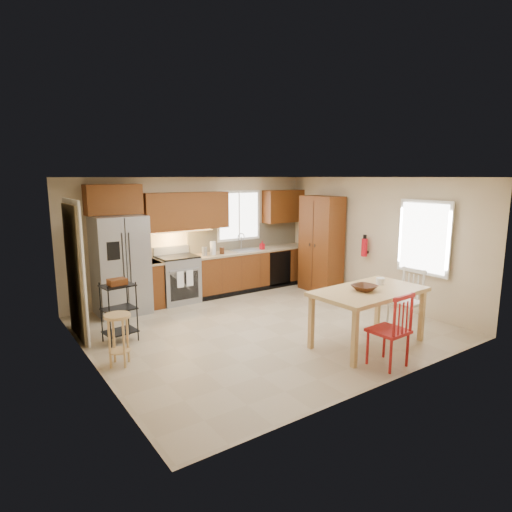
{
  "coord_description": "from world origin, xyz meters",
  "views": [
    {
      "loc": [
        -4.02,
        -5.61,
        2.51
      ],
      "look_at": [
        0.14,
        0.4,
        1.15
      ],
      "focal_mm": 30.0,
      "sensor_mm": 36.0,
      "label": 1
    }
  ],
  "objects": [
    {
      "name": "backsplash",
      "position": [
        1.29,
        2.48,
        1.18
      ],
      "size": [
        2.92,
        0.03,
        0.55
      ],
      "primitive_type": "cube",
      "color": "beige",
      "rests_on": "wall_back"
    },
    {
      "name": "dishwasher",
      "position": [
        1.85,
        1.91,
        0.45
      ],
      "size": [
        0.6,
        0.02,
        0.78
      ],
      "primitive_type": "cube",
      "color": "black",
      "rests_on": "floor"
    },
    {
      "name": "wall_front",
      "position": [
        0.0,
        -2.5,
        1.25
      ],
      "size": [
        5.5,
        0.02,
        2.5
      ],
      "primitive_type": "cube",
      "color": "#CCB793",
      "rests_on": "ground"
    },
    {
      "name": "wall_left",
      "position": [
        -2.75,
        0.0,
        1.25
      ],
      "size": [
        0.02,
        5.0,
        2.5
      ],
      "primitive_type": "cube",
      "color": "#CCB793",
      "rests_on": "ground"
    },
    {
      "name": "floor",
      "position": [
        0.0,
        0.0,
        0.0
      ],
      "size": [
        5.5,
        5.5,
        0.0
      ],
      "primitive_type": "plane",
      "color": "tan",
      "rests_on": "ground"
    },
    {
      "name": "chair_red",
      "position": [
        0.51,
        -2.16,
        0.51
      ],
      "size": [
        0.5,
        0.5,
        1.02
      ],
      "primitive_type": null,
      "rotation": [
        0.0,
        0.0,
        0.05
      ],
      "color": "#AA1A1A",
      "rests_on": "floor"
    },
    {
      "name": "window_back",
      "position": [
        1.1,
        2.48,
        1.65
      ],
      "size": [
        1.12,
        0.04,
        1.12
      ],
      "primitive_type": "cube",
      "color": "white",
      "rests_on": "wall_back"
    },
    {
      "name": "pantry",
      "position": [
        2.43,
        1.2,
        1.05
      ],
      "size": [
        0.5,
        0.95,
        2.1
      ],
      "primitive_type": "cube",
      "color": "#613211",
      "rests_on": "floor"
    },
    {
      "name": "table_jar",
      "position": [
        1.24,
        -1.4,
        0.89
      ],
      "size": [
        0.15,
        0.15,
        0.16
      ],
      "primitive_type": "cylinder",
      "rotation": [
        0.0,
        0.0,
        0.05
      ],
      "color": "white",
      "rests_on": "dining_table"
    },
    {
      "name": "range_stove",
      "position": [
        -0.55,
        2.19,
        0.46
      ],
      "size": [
        0.76,
        0.63,
        0.92
      ],
      "primitive_type": "cube",
      "color": "gray",
      "rests_on": "floor"
    },
    {
      "name": "wall_right",
      "position": [
        2.75,
        0.0,
        1.25
      ],
      "size": [
        0.02,
        5.0,
        2.5
      ],
      "primitive_type": "cube",
      "color": "#CCB793",
      "rests_on": "ground"
    },
    {
      "name": "fire_extinguisher",
      "position": [
        2.63,
        0.15,
        1.1
      ],
      "size": [
        0.12,
        0.12,
        0.36
      ],
      "primitive_type": "cylinder",
      "color": "red",
      "rests_on": "wall_right"
    },
    {
      "name": "canister_steel",
      "position": [
        0.05,
        2.15,
        0.99
      ],
      "size": [
        0.11,
        0.11,
        0.18
      ],
      "primitive_type": "cylinder",
      "color": "gray",
      "rests_on": "base_cabinet_run"
    },
    {
      "name": "doorway",
      "position": [
        -2.67,
        1.3,
        1.05
      ],
      "size": [
        0.04,
        0.95,
        2.1
      ],
      "primitive_type": "cube",
      "color": "#8C7A59",
      "rests_on": "wall_left"
    },
    {
      "name": "canister_wood",
      "position": [
        0.45,
        2.12,
        0.97
      ],
      "size": [
        0.1,
        0.1,
        0.14
      ],
      "primitive_type": "cylinder",
      "color": "#472413",
      "rests_on": "base_cabinet_run"
    },
    {
      "name": "table_bowl",
      "position": [
        0.75,
        -1.51,
        0.85
      ],
      "size": [
        0.37,
        0.37,
        0.09
      ],
      "primitive_type": "imported",
      "rotation": [
        0.0,
        0.0,
        0.05
      ],
      "color": "#472413",
      "rests_on": "dining_table"
    },
    {
      "name": "soap_bottle",
      "position": [
        1.48,
        2.1,
        1.0
      ],
      "size": [
        0.09,
        0.09,
        0.19
      ],
      "primitive_type": "imported",
      "color": "red",
      "rests_on": "base_cabinet_run"
    },
    {
      "name": "utility_cart",
      "position": [
        -2.18,
        0.74,
        0.47
      ],
      "size": [
        0.51,
        0.42,
        0.94
      ],
      "primitive_type": null,
      "rotation": [
        0.0,
        0.0,
        0.11
      ],
      "color": "black",
      "rests_on": "floor"
    },
    {
      "name": "base_cabinet_run",
      "position": [
        1.29,
        2.2,
        0.45
      ],
      "size": [
        2.92,
        0.6,
        0.9
      ],
      "primitive_type": "cube",
      "color": "#613211",
      "rests_on": "floor"
    },
    {
      "name": "refrigerator",
      "position": [
        -1.7,
        2.12,
        0.91
      ],
      "size": [
        0.92,
        0.75,
        1.82
      ],
      "primitive_type": "cube",
      "color": "gray",
      "rests_on": "floor"
    },
    {
      "name": "undercab_glow",
      "position": [
        -0.55,
        2.3,
        1.43
      ],
      "size": [
        1.6,
        0.3,
        0.01
      ],
      "primitive_type": "cube",
      "color": "#FFBF66",
      "rests_on": "wall_back"
    },
    {
      "name": "upper_right_block",
      "position": [
        2.25,
        2.33,
        1.83
      ],
      "size": [
        1.0,
        0.35,
        0.75
      ],
      "primitive_type": "cube",
      "color": "#623510",
      "rests_on": "wall_back"
    },
    {
      "name": "ceiling",
      "position": [
        0.0,
        0.0,
        2.5
      ],
      "size": [
        5.5,
        5.0,
        0.02
      ],
      "primitive_type": "cube",
      "color": "silver",
      "rests_on": "ground"
    },
    {
      "name": "sink",
      "position": [
        1.1,
        2.2,
        0.86
      ],
      "size": [
        0.62,
        0.46,
        0.16
      ],
      "primitive_type": "cube",
      "color": "gray",
      "rests_on": "base_cabinet_run"
    },
    {
      "name": "wall_back",
      "position": [
        0.0,
        2.5,
        1.25
      ],
      "size": [
        5.5,
        0.02,
        2.5
      ],
      "primitive_type": "cube",
      "color": "#CCB793",
      "rests_on": "ground"
    },
    {
      "name": "paper_towel",
      "position": [
        0.25,
        2.15,
        1.04
      ],
      "size": [
        0.12,
        0.12,
        0.28
      ],
      "primitive_type": "cylinder",
      "color": "white",
      "rests_on": "base_cabinet_run"
    },
    {
      "name": "base_cabinet_narrow",
      "position": [
        -1.1,
        2.2,
        0.45
      ],
      "size": [
        0.3,
        0.6,
        0.9
      ],
      "primitive_type": "cube",
      "color": "#613211",
      "rests_on": "floor"
    },
    {
      "name": "window_right",
      "position": [
        2.68,
        -1.15,
        1.45
      ],
      "size": [
        0.04,
        1.02,
        1.32
      ],
      "primitive_type": "cube",
      "color": "white",
      "rests_on": "wall_right"
    },
    {
      "name": "upper_left_block",
      "position": [
        -0.25,
        2.33,
        1.83
      ],
      "size": [
        1.8,
        0.35,
        0.75
      ],
      "primitive_type": "cube",
      "color": "#623510",
      "rests_on": "wall_back"
    },
    {
      "name": "bar_stool",
      "position": [
        -2.45,
        -0.11,
        0.36
      ],
      "size": [
        0.45,
        0.45,
        0.71
      ],
      "primitive_type": null,
      "rotation": [
        0.0,
        0.0,
        -0.38
      ],
      "color": "tan",
      "rests_on": "floor"
    },
    {
      "name": "chair_white",
      "position": [
        1.81,
        -1.46,
        0.51
      ],
      "size": [
        0.5,
        0.5,
        1.02
      ],
      "primitive_type": null,
      "rotation": [
        0.0,
        0.0,
        1.62
      ],
      "color": "white",
      "rests_on": "floor"
    },
    {
      "name": "upper_over_fridge",
      "position": [
        -1.7,
        2.33,
        2.1
      ],
      "size": [
        1.0,
        0.35,
        0.55
      ],
      "primitive_type": "cube",
      "color": "#623510",
      "rests_on": "wall_back"
    },
    {
      "name": "dining_table",
      "position": [
        0.86,
        -1.51,
        0.42
      ],
      "size": [
        1.77,
        1.05,
        0.84
      ],
      "primitive_type": null,
      "rotation": [
        0.0,
        0.0,
        0.05
      ],
      "color": "tan",
      "rests_on": "floor"
    }
  ]
}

